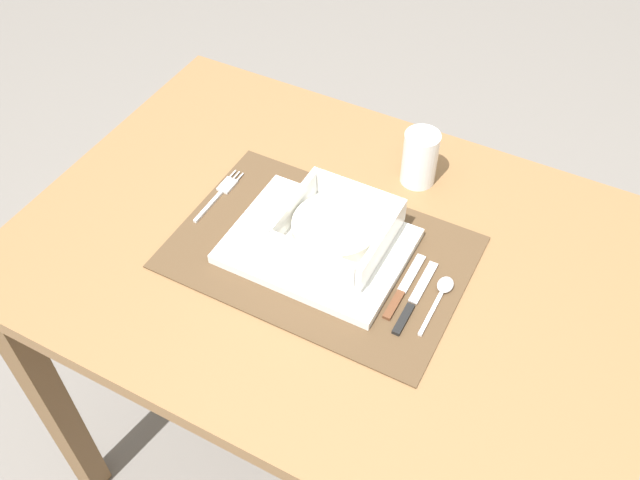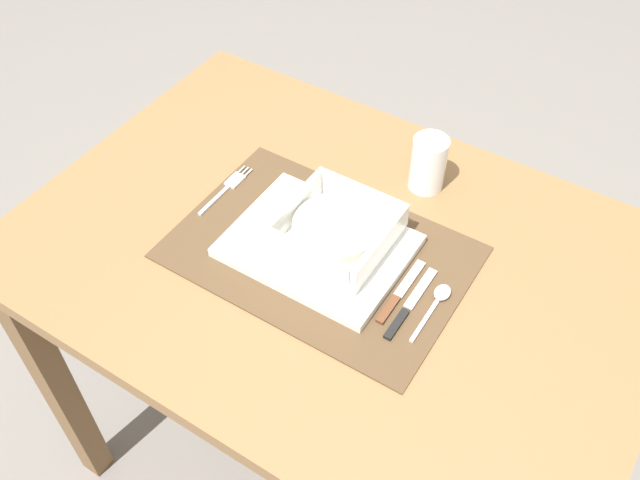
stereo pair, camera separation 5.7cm
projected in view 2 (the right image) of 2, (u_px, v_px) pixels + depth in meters
ground_plane at (329, 457)px, 1.66m from camera, size 6.00×6.00×0.00m
dining_table at (333, 292)px, 1.18m from camera, size 1.00×0.71×0.74m
placemat at (320, 252)px, 1.10m from camera, size 0.46×0.31×0.00m
serving_plate at (318, 246)px, 1.10m from camera, size 0.27×0.21×0.02m
porridge_bowl at (337, 231)px, 1.08m from camera, size 0.16×0.16×0.05m
fork at (229, 187)px, 1.19m from camera, size 0.02×0.14×0.00m
spoon at (439, 298)px, 1.03m from camera, size 0.02×0.12×0.01m
butter_knife at (407, 308)px, 1.02m from camera, size 0.01×0.14×0.01m
bread_knife at (398, 295)px, 1.04m from camera, size 0.01×0.14×0.01m
drinking_glass at (428, 165)px, 1.17m from camera, size 0.06×0.06×0.10m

